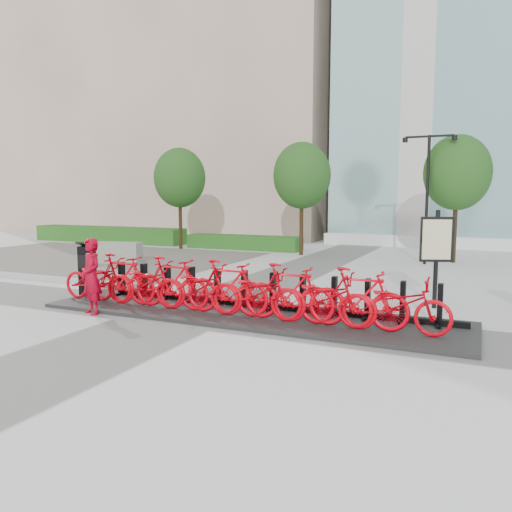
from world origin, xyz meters
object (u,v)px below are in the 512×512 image
at_px(jersey_barrier, 114,253).
at_px(map_sign, 437,244).
at_px(kiosk, 87,269).
at_px(worker_red, 91,276).
at_px(bike_0, 98,279).

height_order(jersey_barrier, map_sign, map_sign).
xyz_separation_m(kiosk, map_sign, (8.45, 2.41, 0.80)).
bearing_deg(jersey_barrier, map_sign, -26.65).
height_order(worker_red, jersey_barrier, worker_red).
xyz_separation_m(jersey_barrier, map_sign, (12.37, -3.26, 1.12)).
bearing_deg(kiosk, map_sign, 12.80).
distance_m(jersey_barrier, map_sign, 12.85).
relative_size(bike_0, jersey_barrier, 0.93).
xyz_separation_m(worker_red, jersey_barrier, (-5.36, 7.08, -0.44)).
bearing_deg(kiosk, bike_0, -34.81).
relative_size(kiosk, map_sign, 0.60).
bearing_deg(jersey_barrier, bike_0, -64.45).
xyz_separation_m(kiosk, jersey_barrier, (-3.92, 5.68, -0.32)).
distance_m(worker_red, jersey_barrier, 8.90).
bearing_deg(kiosk, worker_red, -47.51).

